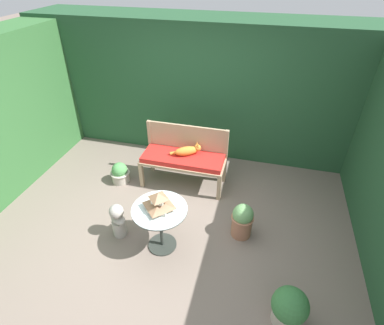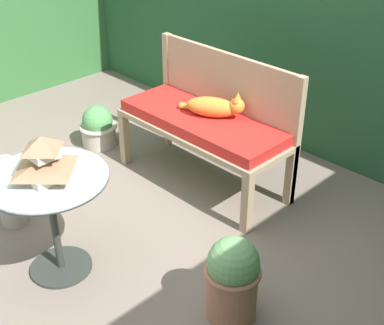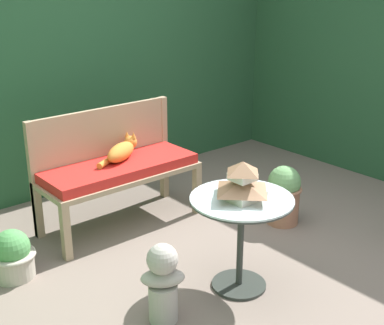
% 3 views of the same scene
% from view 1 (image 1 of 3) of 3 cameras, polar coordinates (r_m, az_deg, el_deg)
% --- Properties ---
extents(ground, '(30.00, 30.00, 0.00)m').
position_cam_1_polar(ground, '(4.29, -4.64, -12.52)').
color(ground, '#75665B').
extents(foliage_hedge_back, '(6.40, 1.07, 2.33)m').
position_cam_1_polar(foliage_hedge_back, '(5.68, 3.10, 14.48)').
color(foliage_hedge_back, '#234C2D').
rests_on(foliage_hedge_back, ground).
extents(garden_bench, '(1.33, 0.53, 0.55)m').
position_cam_1_polar(garden_bench, '(4.73, -1.72, 0.45)').
color(garden_bench, tan).
rests_on(garden_bench, ground).
extents(bench_backrest, '(1.33, 0.06, 0.96)m').
position_cam_1_polar(bench_backrest, '(4.81, -0.95, 4.21)').
color(bench_backrest, tan).
rests_on(bench_backrest, ground).
extents(cat, '(0.47, 0.31, 0.19)m').
position_cam_1_polar(cat, '(4.68, -0.83, 2.30)').
color(cat, orange).
rests_on(cat, garden_bench).
extents(patio_table, '(0.68, 0.68, 0.66)m').
position_cam_1_polar(patio_table, '(3.73, -6.09, -10.30)').
color(patio_table, '#2D332D').
rests_on(patio_table, ground).
extents(pagoda_birdhouse, '(0.31, 0.31, 0.25)m').
position_cam_1_polar(pagoda_birdhouse, '(3.56, -6.33, -7.52)').
color(pagoda_birdhouse, beige).
rests_on(pagoda_birdhouse, patio_table).
extents(garden_bust, '(0.31, 0.27, 0.52)m').
position_cam_1_polar(garden_bust, '(4.14, -13.92, -10.53)').
color(garden_bust, '#A39E93').
rests_on(garden_bust, ground).
extents(potted_plant_path_edge, '(0.37, 0.37, 0.47)m').
position_cam_1_polar(potted_plant_path_edge, '(3.48, 18.04, -24.84)').
color(potted_plant_path_edge, '#ADA393').
rests_on(potted_plant_path_edge, ground).
extents(potted_plant_hedge_corner, '(0.32, 0.32, 0.36)m').
position_cam_1_polar(potted_plant_hedge_corner, '(5.10, -13.54, -1.98)').
color(potted_plant_hedge_corner, '#ADA393').
rests_on(potted_plant_hedge_corner, ground).
extents(potted_plant_bench_right, '(0.30, 0.30, 0.51)m').
position_cam_1_polar(potted_plant_bench_right, '(4.08, 9.55, -10.77)').
color(potted_plant_bench_right, '#9E664C').
rests_on(potted_plant_bench_right, ground).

